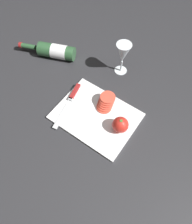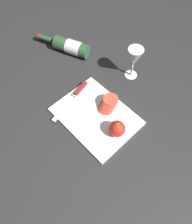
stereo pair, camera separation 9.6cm
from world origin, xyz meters
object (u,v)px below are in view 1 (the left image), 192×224
(whole_tomato, at_px, (120,125))
(knife, at_px, (72,97))
(wine_glass, at_px, (123,54))
(wine_bottle, at_px, (55,51))
(tomato_slice_stack_near, at_px, (106,102))

(whole_tomato, height_order, knife, whole_tomato)
(whole_tomato, bearing_deg, wine_glass, -58.89)
(wine_glass, height_order, whole_tomato, wine_glass)
(wine_bottle, distance_m, wine_glass, 0.37)
(wine_glass, distance_m, knife, 0.32)
(whole_tomato, xyz_separation_m, knife, (0.27, -0.01, -0.03))
(whole_tomato, distance_m, knife, 0.27)
(wine_glass, bearing_deg, knife, 71.62)
(wine_bottle, relative_size, whole_tomato, 4.26)
(wine_bottle, bearing_deg, knife, 145.68)
(wine_glass, xyz_separation_m, tomato_slice_stack_near, (-0.06, 0.23, -0.08))
(wine_glass, relative_size, knife, 0.68)
(wine_bottle, height_order, tomato_slice_stack_near, wine_bottle)
(whole_tomato, bearing_deg, tomato_slice_stack_near, -29.42)
(wine_glass, distance_m, whole_tomato, 0.35)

